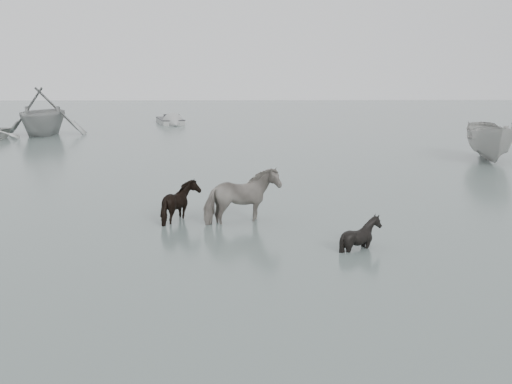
% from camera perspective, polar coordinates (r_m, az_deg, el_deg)
% --- Properties ---
extents(ground, '(140.00, 140.00, 0.00)m').
position_cam_1_polar(ground, '(15.28, -3.97, -4.76)').
color(ground, '#53625F').
rests_on(ground, ground).
extents(pony_pinto, '(2.23, 1.66, 1.72)m').
position_cam_1_polar(pony_pinto, '(17.25, -1.30, 0.01)').
color(pony_pinto, black).
rests_on(pony_pinto, ground).
extents(pony_dark, '(1.17, 1.34, 1.29)m').
position_cam_1_polar(pony_dark, '(17.65, -6.66, -0.52)').
color(pony_dark, black).
rests_on(pony_dark, ground).
extents(pony_black, '(1.15, 1.05, 1.14)m').
position_cam_1_polar(pony_black, '(15.07, 9.32, -2.87)').
color(pony_black, black).
rests_on(pony_black, ground).
extents(rowboat_trail, '(5.36, 6.14, 3.13)m').
position_cam_1_polar(rowboat_trail, '(42.40, -18.42, 6.93)').
color(rowboat_trail, '#989A98').
rests_on(rowboat_trail, ground).
extents(boat_small, '(2.70, 5.15, 1.89)m').
position_cam_1_polar(boat_small, '(31.00, 20.12, 4.39)').
color(boat_small, '#A4A39F').
rests_on(boat_small, ground).
extents(skiff_mid, '(3.03, 6.05, 0.75)m').
position_cam_1_polar(skiff_mid, '(49.35, -7.65, 6.49)').
color(skiff_mid, gray).
rests_on(skiff_mid, ground).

